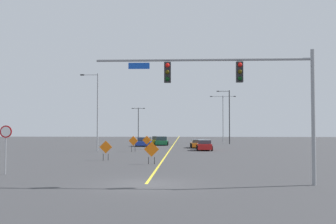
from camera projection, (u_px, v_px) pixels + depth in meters
The scene contains 17 objects.
ground at pixel (146, 184), 20.43m from camera, with size 193.44×193.44×0.00m, color #38383A.
road_centre_stripe at pixel (175, 143), 74.07m from camera, with size 0.16×107.46×0.01m.
traffic_signal_assembly at pixel (240, 84), 20.39m from camera, with size 11.17×0.44×6.88m.
stop_sign at pixel (6, 140), 24.67m from camera, with size 0.76×0.07×3.02m.
street_lamp_far_left at pixel (228, 114), 68.21m from camera, with size 2.23×0.24×9.18m.
street_lamp_near_right at pixel (223, 114), 74.57m from camera, with size 4.82×0.24×8.77m.
street_lamp_near_left at pixel (138, 121), 91.70m from camera, with size 3.08×0.24×7.32m.
street_lamp_far_right at pixel (96, 108), 48.33m from camera, with size 2.22×0.24×9.40m.
construction_sign_median_far at pixel (147, 141), 51.73m from camera, with size 1.16×0.18×1.78m.
construction_sign_left_shoulder at pixel (152, 150), 31.40m from camera, with size 1.20×0.10×1.77m.
construction_sign_right_lane at pixel (106, 148), 34.88m from camera, with size 1.12×0.07×1.73m.
construction_sign_median_near at pixel (133, 142), 46.96m from camera, with size 1.14×0.28×1.86m.
car_red_approaching at pixel (204, 145), 49.82m from camera, with size 1.96×3.99×1.30m.
car_blue_distant at pixel (144, 142), 60.65m from camera, with size 2.27×4.33×1.36m.
car_green_far at pixel (162, 141), 63.97m from camera, with size 2.15×4.36×1.40m.
car_orange_passing at pixel (198, 144), 55.78m from camera, with size 2.29×4.28×1.17m.
car_yellow_near at pixel (157, 140), 67.28m from camera, with size 1.96×4.11×1.37m.
Camera 1 is at (2.04, -20.48, 2.94)m, focal length 42.72 mm.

